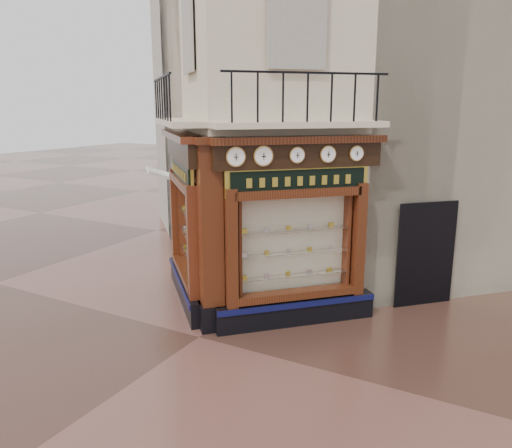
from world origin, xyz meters
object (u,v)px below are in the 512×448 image
Objects in this scene: signboard_left at (181,172)px; signboard_right at (299,181)px; corner_pilaster at (211,239)px; clock_b at (263,156)px; clock_c at (297,155)px; clock_a at (236,157)px; awning at (164,261)px; clock_e at (356,153)px; clock_d at (328,154)px.

signboard_left is 2.92m from signboard_right.
corner_pilaster is 10.05× the size of clock_b.
corner_pilaster reaches higher than clock_c.
signboard_left is (-2.06, 1.01, -0.52)m from clock_a.
awning is 6.53m from signboard_right.
clock_c is (0.87, 0.87, 0.00)m from clock_a.
clock_c reaches higher than awning.
signboard_right is (-0.92, -0.76, -0.52)m from clock_e.
awning is (-6.25, 1.39, -3.62)m from clock_e.
clock_a is at bearing 180.00° from clock_e.
signboard_left is (-3.40, -0.32, -0.52)m from clock_d.
clock_a is 2.51m from clock_e.
clock_e is at bearing 0.00° from clock_c.
awning is at bearing 95.74° from corner_pilaster.
clock_a is 1.22× the size of clock_e.
signboard_left is at bearing 146.23° from clock_e.
clock_a is at bearing -45.09° from corner_pilaster.
signboard_left is (-2.94, 0.14, -0.52)m from clock_c.
clock_a is 1.12× the size of clock_d.
clock_d is 0.26× the size of awning.
clock_c is at bearing -137.78° from signboard_left.
clock_a is 0.18× the size of signboard_left.
clock_b reaches higher than signboard_right.
corner_pilaster is 2.89m from clock_d.
corner_pilaster is 1.81× the size of signboard_right.
clock_b is 1.24× the size of clock_c.
clock_e is 1.30m from signboard_right.
clock_a is at bearing -175.23° from signboard_right.
clock_a is at bearing -161.18° from signboard_left.
clock_b reaches higher than awning.
clock_a reaches higher than clock_d.
awning is (-4.86, 2.78, -3.62)m from clock_b.
clock_d is at bearing -10.46° from corner_pilaster.
signboard_right is at bearing 50.55° from clock_c.
signboard_right is at bearing -135.00° from signboard_left.
signboard_right is (5.33, -2.15, 3.10)m from awning.
clock_c is 0.15× the size of signboard_left.
signboard_right is (-0.01, 0.14, -0.52)m from clock_c.
clock_d is at bearing 0.00° from clock_c.
signboard_right is at bearing -156.97° from awning.
clock_b is 1.97m from clock_e.
clock_b is 6.67m from awning.
corner_pilaster reaches higher than signboard_left.
corner_pilaster is 2.12m from signboard_right.
clock_e is (0.44, 0.44, -0.00)m from clock_d.
corner_pilaster is 2.12m from signboard_left.
clock_c reaches higher than signboard_right.
signboard_right is at bearing 4.77° from clock_a.
signboard_right reaches higher than signboard_left.
clock_b is at bearing -23.77° from corner_pilaster.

